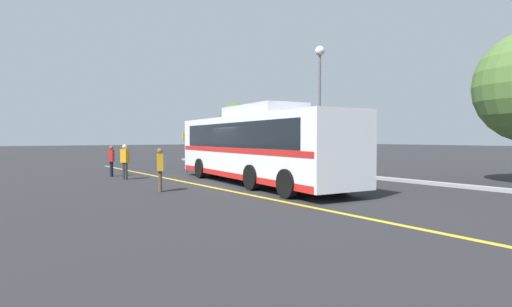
# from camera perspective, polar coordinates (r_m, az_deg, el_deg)

# --- Properties ---
(ground_plane) EXTENTS (220.00, 220.00, 0.00)m
(ground_plane) POSITION_cam_1_polar(r_m,az_deg,el_deg) (18.23, -2.31, -4.20)
(ground_plane) COLOR #262628
(lane_strip_0) EXTENTS (31.84, 0.20, 0.01)m
(lane_strip_0) POSITION_cam_1_polar(r_m,az_deg,el_deg) (16.57, -6.21, -4.84)
(lane_strip_0) COLOR gold
(lane_strip_0) RESTS_ON ground_plane
(curb_strip) EXTENTS (39.84, 0.36, 0.15)m
(curb_strip) POSITION_cam_1_polar(r_m,az_deg,el_deg) (21.77, 12.90, -3.02)
(curb_strip) COLOR #99999E
(curb_strip) RESTS_ON ground_plane
(transit_bus) EXTENTS (12.33, 3.83, 3.43)m
(transit_bus) POSITION_cam_1_polar(r_m,az_deg,el_deg) (17.62, 0.03, 1.19)
(transit_bus) COLOR white
(transit_bus) RESTS_ON ground_plane
(parked_car_0) EXTENTS (4.90, 2.21, 1.25)m
(parked_car_0) POSITION_cam_1_polar(r_m,az_deg,el_deg) (29.77, -6.63, -0.48)
(parked_car_0) COLOR navy
(parked_car_0) RESTS_ON ground_plane
(parked_car_1) EXTENTS (4.06, 2.17, 1.38)m
(parked_car_1) POSITION_cam_1_polar(r_m,az_deg,el_deg) (24.92, 0.03, -0.85)
(parked_car_1) COLOR silver
(parked_car_1) RESTS_ON ground_plane
(pedestrian_0) EXTENTS (0.47, 0.35, 1.65)m
(pedestrian_0) POSITION_cam_1_polar(r_m,az_deg,el_deg) (15.51, -13.55, -1.90)
(pedestrian_0) COLOR brown
(pedestrian_0) RESTS_ON ground_plane
(pedestrian_1) EXTENTS (0.47, 0.40, 1.63)m
(pedestrian_1) POSITION_cam_1_polar(r_m,az_deg,el_deg) (22.50, -19.96, -0.76)
(pedestrian_1) COLOR #191E38
(pedestrian_1) RESTS_ON ground_plane
(pedestrian_2) EXTENTS (0.47, 0.36, 1.73)m
(pedestrian_2) POSITION_cam_1_polar(r_m,az_deg,el_deg) (20.56, -18.23, -0.83)
(pedestrian_2) COLOR #2D2D33
(pedestrian_2) RESTS_ON ground_plane
(bus_stop_sign) EXTENTS (0.08, 0.40, 2.45)m
(bus_stop_sign) POSITION_cam_1_polar(r_m,az_deg,el_deg) (24.14, -9.97, 1.01)
(bus_stop_sign) COLOR #59595E
(bus_stop_sign) RESTS_ON ground_plane
(street_lamp) EXTENTS (0.57, 0.57, 7.46)m
(street_lamp) POSITION_cam_1_polar(r_m,az_deg,el_deg) (24.23, 9.08, 10.62)
(street_lamp) COLOR #59595E
(street_lamp) RESTS_ON ground_plane
(tree_0) EXTENTS (2.99, 2.99, 5.10)m
(tree_0) POSITION_cam_1_polar(r_m,az_deg,el_deg) (34.75, -2.89, 4.74)
(tree_0) COLOR #513823
(tree_0) RESTS_ON ground_plane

